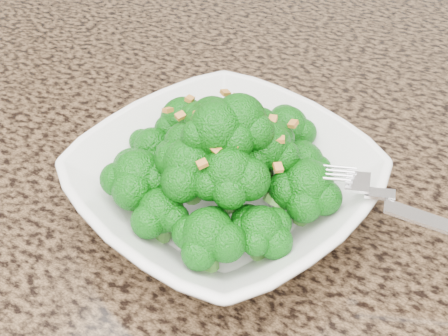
% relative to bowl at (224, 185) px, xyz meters
% --- Properties ---
extents(granite_counter, '(1.64, 1.04, 0.03)m').
position_rel_bowl_xyz_m(granite_counter, '(-0.12, 0.10, -0.04)').
color(granite_counter, brown).
rests_on(granite_counter, cabinet).
extents(bowl, '(0.31, 0.31, 0.06)m').
position_rel_bowl_xyz_m(bowl, '(0.00, 0.00, 0.00)').
color(bowl, white).
rests_on(bowl, granite_counter).
extents(broccoli_pile, '(0.21, 0.21, 0.08)m').
position_rel_bowl_xyz_m(broccoli_pile, '(-0.00, 0.00, 0.07)').
color(broccoli_pile, '#0C640B').
rests_on(broccoli_pile, bowl).
extents(garlic_topping, '(0.13, 0.13, 0.01)m').
position_rel_bowl_xyz_m(garlic_topping, '(-0.00, 0.00, 0.11)').
color(garlic_topping, '#C58030').
rests_on(garlic_topping, broccoli_pile).
extents(fork, '(0.19, 0.07, 0.01)m').
position_rel_bowl_xyz_m(fork, '(0.13, 0.01, 0.04)').
color(fork, silver).
rests_on(fork, bowl).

